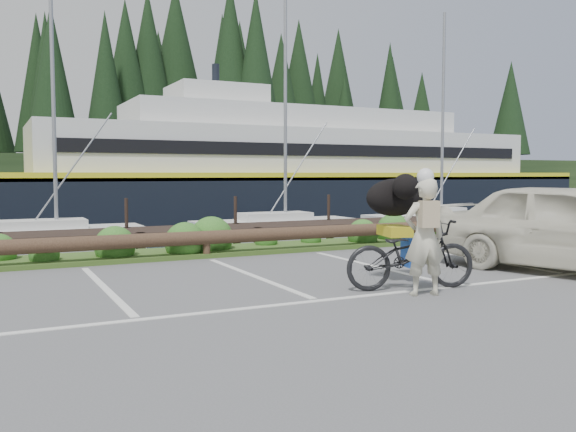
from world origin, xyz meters
name	(u,v)px	position (x,y,z in m)	size (l,w,h in m)	color
ground	(305,296)	(0.00, 0.00, 0.00)	(72.00, 72.00, 0.00)	#525254
harbor_backdrop	(27,188)	(0.40, 78.42, 0.00)	(170.00, 160.00, 30.00)	#1C2D43
vegetation_strip	(197,252)	(0.00, 5.30, 0.05)	(34.00, 1.60, 0.10)	#3D5B21
log_rail	(207,258)	(0.00, 4.60, 0.00)	(32.00, 0.30, 0.60)	#443021
bicycle	(411,254)	(1.76, -0.26, 0.56)	(0.74, 2.13, 1.12)	black
cyclist	(424,237)	(1.64, -0.74, 0.89)	(0.65, 0.43, 1.78)	beige
dog	(395,197)	(1.93, 0.41, 1.44)	(1.10, 0.54, 0.64)	black
parked_car	(573,227)	(5.44, -0.29, 0.85)	(2.02, 5.01, 1.71)	beige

